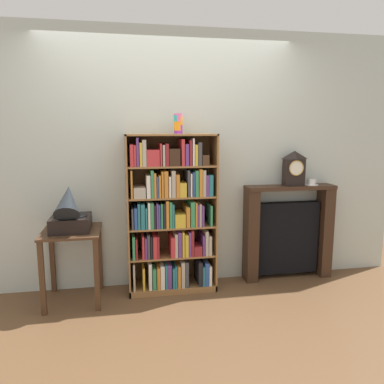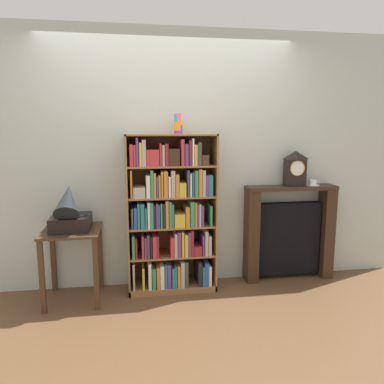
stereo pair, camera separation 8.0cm
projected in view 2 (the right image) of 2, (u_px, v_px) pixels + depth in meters
name	position (u px, v px, depth m)	size (l,w,h in m)	color
ground_plane	(173.00, 294.00, 3.72)	(7.73, 6.40, 0.02)	brown
wall_back	(185.00, 160.00, 3.87)	(4.73, 0.08, 2.60)	beige
bookshelf	(171.00, 217.00, 3.71)	(0.87, 0.35, 1.57)	olive
cup_stack	(178.00, 124.00, 3.61)	(0.09, 0.09, 0.19)	purple
side_table_left	(72.00, 247.00, 3.51)	(0.53, 0.55, 0.69)	#472D1C
gramophone	(70.00, 212.00, 3.41)	(0.35, 0.47, 0.49)	black
fireplace_mantel	(289.00, 233.00, 4.04)	(0.97, 0.22, 1.02)	#382316
mantel_clock	(295.00, 168.00, 3.91)	(0.21, 0.12, 0.37)	black
teacup_with_saucer	(313.00, 183.00, 3.97)	(0.15, 0.15, 0.06)	white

